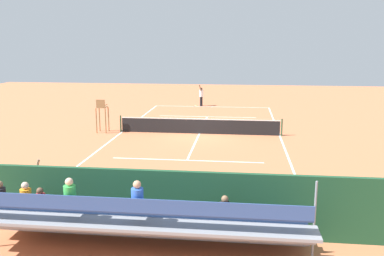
# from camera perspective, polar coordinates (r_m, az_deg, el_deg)

# --- Properties ---
(ground_plane) EXTENTS (60.00, 60.00, 0.00)m
(ground_plane) POSITION_cam_1_polar(r_m,az_deg,el_deg) (26.55, 1.01, -0.77)
(ground_plane) COLOR #CC7047
(court_line_markings) EXTENTS (10.10, 22.20, 0.01)m
(court_line_markings) POSITION_cam_1_polar(r_m,az_deg,el_deg) (26.59, 1.02, -0.75)
(court_line_markings) COLOR white
(court_line_markings) RESTS_ON ground
(tennis_net) EXTENTS (10.30, 0.10, 1.07)m
(tennis_net) POSITION_cam_1_polar(r_m,az_deg,el_deg) (26.45, 1.02, 0.29)
(tennis_net) COLOR black
(tennis_net) RESTS_ON ground
(backdrop_wall) EXTENTS (18.00, 0.16, 2.00)m
(backdrop_wall) POSITION_cam_1_polar(r_m,az_deg,el_deg) (12.98, -5.26, -9.92)
(backdrop_wall) COLOR #1E4C2D
(backdrop_wall) RESTS_ON ground
(bleacher_stand) EXTENTS (9.06, 2.40, 2.48)m
(bleacher_stand) POSITION_cam_1_polar(r_m,az_deg,el_deg) (11.83, -7.45, -12.58)
(bleacher_stand) COLOR gray
(bleacher_stand) RESTS_ON ground
(umpire_chair) EXTENTS (0.67, 0.67, 2.14)m
(umpire_chair) POSITION_cam_1_polar(r_m,az_deg,el_deg) (27.28, -12.13, 2.11)
(umpire_chair) COLOR olive
(umpire_chair) RESTS_ON ground
(courtside_bench) EXTENTS (1.80, 0.40, 0.93)m
(courtside_bench) POSITION_cam_1_polar(r_m,az_deg,el_deg) (13.59, 2.90, -10.87)
(courtside_bench) COLOR #234C2D
(courtside_bench) RESTS_ON ground
(equipment_bag) EXTENTS (0.90, 0.36, 0.36)m
(equipment_bag) POSITION_cam_1_polar(r_m,az_deg,el_deg) (13.87, -5.25, -12.13)
(equipment_bag) COLOR #334C8C
(equipment_bag) RESTS_ON ground
(tennis_player) EXTENTS (0.47, 0.56, 1.93)m
(tennis_player) POSITION_cam_1_polar(r_m,az_deg,el_deg) (37.54, 1.26, 4.53)
(tennis_player) COLOR black
(tennis_player) RESTS_ON ground
(tennis_racket) EXTENTS (0.38, 0.59, 0.03)m
(tennis_racket) POSITION_cam_1_polar(r_m,az_deg,el_deg) (37.82, 0.43, 3.05)
(tennis_racket) COLOR black
(tennis_racket) RESTS_ON ground
(tennis_ball_near) EXTENTS (0.07, 0.07, 0.07)m
(tennis_ball_near) POSITION_cam_1_polar(r_m,az_deg,el_deg) (34.96, -3.00, 2.34)
(tennis_ball_near) COLOR #CCDB33
(tennis_ball_near) RESTS_ON ground
(line_judge) EXTENTS (0.44, 0.56, 1.93)m
(line_judge) POSITION_cam_1_polar(r_m,az_deg,el_deg) (15.00, -20.32, -7.53)
(line_judge) COLOR #232328
(line_judge) RESTS_ON ground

